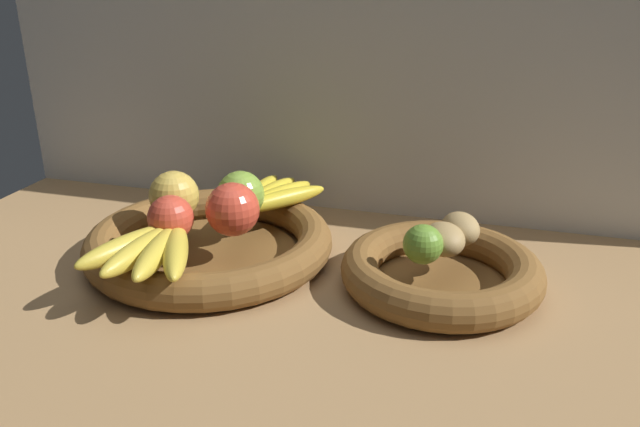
# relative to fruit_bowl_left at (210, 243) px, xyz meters

# --- Properties ---
(ground_plane) EXTENTS (1.40, 0.90, 0.03)m
(ground_plane) POSITION_rel_fruit_bowl_left_xyz_m (0.20, -0.03, -0.04)
(ground_plane) COLOR #9E774C
(back_wall) EXTENTS (1.40, 0.03, 0.55)m
(back_wall) POSITION_rel_fruit_bowl_left_xyz_m (0.20, 0.27, 0.25)
(back_wall) COLOR silver
(back_wall) RESTS_ON ground_plane
(fruit_bowl_left) EXTENTS (0.38, 0.38, 0.05)m
(fruit_bowl_left) POSITION_rel_fruit_bowl_left_xyz_m (0.00, 0.00, 0.00)
(fruit_bowl_left) COLOR brown
(fruit_bowl_left) RESTS_ON ground_plane
(fruit_bowl_right) EXTENTS (0.28, 0.28, 0.05)m
(fruit_bowl_right) POSITION_rel_fruit_bowl_left_xyz_m (0.35, -0.00, 0.00)
(fruit_bowl_right) COLOR brown
(fruit_bowl_right) RESTS_ON ground_plane
(apple_green_back) EXTENTS (0.07, 0.07, 0.07)m
(apple_green_back) POSITION_rel_fruit_bowl_left_xyz_m (0.03, 0.05, 0.07)
(apple_green_back) COLOR #7AA338
(apple_green_back) RESTS_ON fruit_bowl_left
(apple_red_right) EXTENTS (0.08, 0.08, 0.08)m
(apple_red_right) POSITION_rel_fruit_bowl_left_xyz_m (0.05, -0.02, 0.07)
(apple_red_right) COLOR #CC422D
(apple_red_right) RESTS_ON fruit_bowl_left
(apple_red_front) EXTENTS (0.07, 0.07, 0.07)m
(apple_red_front) POSITION_rel_fruit_bowl_left_xyz_m (-0.03, -0.06, 0.06)
(apple_red_front) COLOR #CC422D
(apple_red_front) RESTS_ON fruit_bowl_left
(apple_golden_left) EXTENTS (0.08, 0.08, 0.08)m
(apple_golden_left) POSITION_rel_fruit_bowl_left_xyz_m (-0.06, 0.01, 0.07)
(apple_golden_left) COLOR gold
(apple_golden_left) RESTS_ON fruit_bowl_left
(banana_bunch_front) EXTENTS (0.17, 0.19, 0.03)m
(banana_bunch_front) POSITION_rel_fruit_bowl_left_xyz_m (-0.02, -0.13, 0.04)
(banana_bunch_front) COLOR gold
(banana_bunch_front) RESTS_ON fruit_bowl_left
(banana_bunch_back) EXTENTS (0.13, 0.18, 0.03)m
(banana_bunch_back) POSITION_rel_fruit_bowl_left_xyz_m (0.06, 0.11, 0.04)
(banana_bunch_back) COLOR gold
(banana_bunch_back) RESTS_ON fruit_bowl_left
(potato_back) EXTENTS (0.07, 0.08, 0.05)m
(potato_back) POSITION_rel_fruit_bowl_left_xyz_m (0.37, 0.04, 0.05)
(potato_back) COLOR #A38451
(potato_back) RESTS_ON fruit_bowl_right
(potato_large) EXTENTS (0.08, 0.09, 0.04)m
(potato_large) POSITION_rel_fruit_bowl_left_xyz_m (0.35, -0.00, 0.05)
(potato_large) COLOR #A38451
(potato_large) RESTS_ON fruit_bowl_right
(lime_near) EXTENTS (0.05, 0.05, 0.05)m
(lime_near) POSITION_rel_fruit_bowl_left_xyz_m (0.33, -0.04, 0.06)
(lime_near) COLOR olive
(lime_near) RESTS_ON fruit_bowl_right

